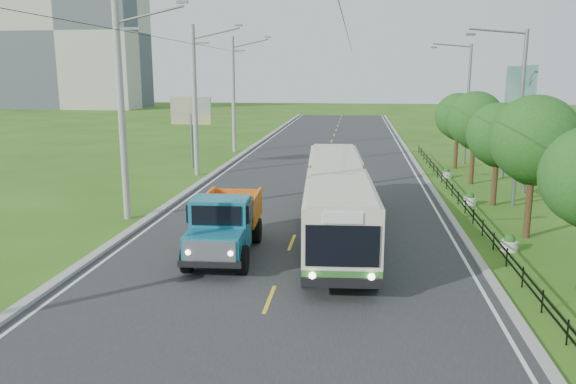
% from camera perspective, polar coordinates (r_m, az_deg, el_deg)
% --- Properties ---
extents(ground, '(240.00, 240.00, 0.00)m').
position_cam_1_polar(ground, '(17.57, -1.89, -10.87)').
color(ground, '#2C5915').
rests_on(ground, ground).
extents(road, '(14.00, 120.00, 0.02)m').
position_cam_1_polar(road, '(36.73, 2.90, 1.21)').
color(road, '#28282B').
rests_on(road, ground).
extents(curb_left, '(0.40, 120.00, 0.15)m').
position_cam_1_polar(curb_left, '(37.90, -8.02, 1.54)').
color(curb_left, '#9E9E99').
rests_on(curb_left, ground).
extents(curb_right, '(0.30, 120.00, 0.10)m').
position_cam_1_polar(curb_right, '(36.92, 14.04, 0.99)').
color(curb_right, '#9E9E99').
rests_on(curb_right, ground).
extents(edge_line_left, '(0.12, 120.00, 0.00)m').
position_cam_1_polar(edge_line_left, '(37.77, -7.21, 1.45)').
color(edge_line_left, silver).
rests_on(edge_line_left, road).
extents(edge_line_right, '(0.12, 120.00, 0.00)m').
position_cam_1_polar(edge_line_right, '(36.87, 13.27, 0.97)').
color(edge_line_right, silver).
rests_on(edge_line_right, road).
extents(centre_dash, '(0.12, 2.20, 0.00)m').
position_cam_1_polar(centre_dash, '(17.57, -1.89, -10.81)').
color(centre_dash, yellow).
rests_on(centre_dash, road).
extents(railing_right, '(0.04, 40.00, 0.60)m').
position_cam_1_polar(railing_right, '(31.19, 16.91, -0.67)').
color(railing_right, black).
rests_on(railing_right, ground).
extents(pole_near, '(3.51, 0.32, 10.00)m').
position_cam_1_polar(pole_near, '(27.29, -16.50, 7.82)').
color(pole_near, gray).
rests_on(pole_near, ground).
extents(pole_mid, '(3.51, 0.32, 10.00)m').
position_cam_1_polar(pole_mid, '(38.59, -9.40, 9.19)').
color(pole_mid, gray).
rests_on(pole_mid, ground).
extents(pole_far, '(3.51, 0.32, 10.00)m').
position_cam_1_polar(pole_far, '(50.21, -5.53, 9.88)').
color(pole_far, gray).
rests_on(pole_far, ground).
extents(tree_third, '(3.60, 3.62, 6.00)m').
position_cam_1_polar(tree_third, '(25.39, 23.77, 4.52)').
color(tree_third, '#382314').
rests_on(tree_third, ground).
extents(tree_fourth, '(3.24, 3.31, 5.40)m').
position_cam_1_polar(tree_fourth, '(31.19, 20.60, 5.22)').
color(tree_fourth, '#382314').
rests_on(tree_fourth, ground).
extents(tree_fifth, '(3.48, 3.52, 5.80)m').
position_cam_1_polar(tree_fifth, '(37.00, 18.50, 6.71)').
color(tree_fifth, '#382314').
rests_on(tree_fifth, ground).
extents(tree_back, '(3.30, 3.36, 5.50)m').
position_cam_1_polar(tree_back, '(42.90, 16.92, 7.16)').
color(tree_back, '#382314').
rests_on(tree_back, ground).
extents(streetlight_mid, '(3.02, 0.20, 9.07)m').
position_cam_1_polar(streetlight_mid, '(31.14, 22.26, 7.52)').
color(streetlight_mid, slate).
rests_on(streetlight_mid, ground).
extents(streetlight_far, '(3.02, 0.20, 9.07)m').
position_cam_1_polar(streetlight_far, '(44.79, 17.62, 8.91)').
color(streetlight_far, slate).
rests_on(streetlight_far, ground).
extents(planter_near, '(0.64, 0.64, 0.67)m').
position_cam_1_polar(planter_near, '(23.74, 21.57, -4.89)').
color(planter_near, silver).
rests_on(planter_near, ground).
extents(planter_mid, '(0.64, 0.64, 0.67)m').
position_cam_1_polar(planter_mid, '(31.30, 17.99, -0.72)').
color(planter_mid, silver).
rests_on(planter_mid, ground).
extents(planter_far, '(0.64, 0.64, 0.67)m').
position_cam_1_polar(planter_far, '(39.04, 15.82, 1.82)').
color(planter_far, silver).
rests_on(planter_far, ground).
extents(billboard_left, '(3.00, 0.20, 5.20)m').
position_cam_1_polar(billboard_left, '(41.88, -9.83, 7.69)').
color(billboard_left, slate).
rests_on(billboard_left, ground).
extents(billboard_right, '(0.24, 6.00, 7.30)m').
position_cam_1_polar(billboard_right, '(37.34, 22.41, 8.77)').
color(billboard_right, slate).
rests_on(billboard_right, ground).
extents(apartment_near, '(28.00, 14.00, 30.00)m').
position_cam_1_polar(apartment_near, '(125.30, -21.11, 14.86)').
color(apartment_near, '#B7B2A3').
rests_on(apartment_near, ground).
extents(apartment_far, '(24.00, 14.00, 26.00)m').
position_cam_1_polar(apartment_far, '(159.21, -24.94, 13.03)').
color(apartment_far, '#B7B2A3').
rests_on(apartment_far, ground).
extents(bus, '(3.37, 15.29, 2.93)m').
position_cam_1_polar(bus, '(24.04, 4.92, -0.26)').
color(bus, '#2F6E2C').
rests_on(bus, ground).
extents(dump_truck, '(2.50, 5.85, 2.41)m').
position_cam_1_polar(dump_truck, '(21.39, -6.42, -2.90)').
color(dump_truck, '#166C89').
rests_on(dump_truck, ground).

